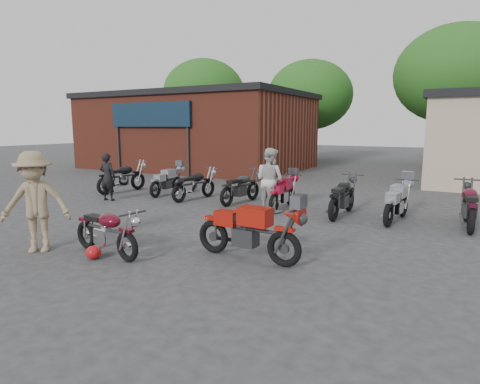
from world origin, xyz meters
The scene contains 19 objects.
ground centered at (0.00, 0.00, 0.00)m, with size 90.00×90.00×0.00m, color #303032.
brick_building centered at (-9.00, 14.00, 2.00)m, with size 12.00×8.00×4.00m, color maroon.
tree_0 centered at (-14.00, 22.00, 4.10)m, with size 6.56×6.56×8.20m, color #1C5015, non-canonical shape.
tree_1 centered at (-5.00, 22.00, 3.70)m, with size 5.92×5.92×7.40m, color #1C5015, non-canonical shape.
tree_2 centered at (4.00, 22.00, 4.40)m, with size 7.04×7.04×8.80m, color #1C5015, non-canonical shape.
vintage_motorcycle centered at (-0.90, -0.47, 0.52)m, with size 1.80×0.59×1.04m, color #500A17, non-canonical shape.
sportbike centered at (1.57, 0.61, 0.60)m, with size 2.07×0.68×1.20m, color red, non-canonical shape.
helmet centered at (-0.95, -0.76, 0.13)m, with size 0.28×0.28×0.26m, color #AE1215.
person_dark centered at (-5.29, 3.61, 0.78)m, with size 0.57×0.37×1.57m, color black.
person_light centered at (0.08, 4.66, 0.91)m, with size 0.89×0.69×1.83m, color beige.
person_tan centered at (-2.26, -0.96, 0.98)m, with size 1.27×0.73×1.96m, color #917A59.
row_bike_0 centered at (-6.13, 5.09, 0.61)m, with size 2.10×0.69×1.22m, color black, non-canonical shape.
row_bike_1 centered at (-4.34, 5.46, 0.54)m, with size 1.86×0.61×1.08m, color #91969E, non-canonical shape.
row_bike_2 centered at (-2.90, 5.15, 0.55)m, with size 1.90×0.63×1.10m, color black, non-canonical shape.
row_bike_3 centered at (-1.25, 5.37, 0.57)m, with size 1.95×0.64×1.13m, color #252528, non-canonical shape.
row_bike_4 centered at (0.29, 5.15, 0.53)m, with size 1.82×0.60×1.06m, color red, non-canonical shape.
row_bike_5 centered at (2.07, 5.10, 0.59)m, with size 2.04×0.67×1.18m, color black, non-canonical shape.
row_bike_6 centered at (3.46, 5.12, 0.56)m, with size 1.94×0.64×1.12m, color gray, non-canonical shape.
row_bike_7 centered at (5.06, 5.36, 0.60)m, with size 2.06×0.68×1.19m, color #550A21, non-canonical shape.
Camera 1 is at (4.89, -5.62, 2.43)m, focal length 30.00 mm.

